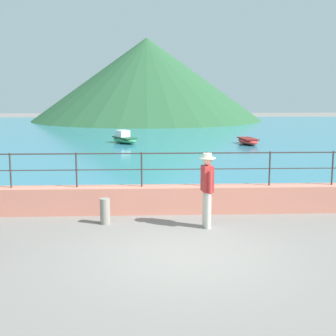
% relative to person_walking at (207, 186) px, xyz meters
% --- Properties ---
extents(ground_plane, '(120.00, 120.00, 0.00)m').
position_rel_person_walking_xyz_m(ground_plane, '(-0.69, -1.80, -0.98)').
color(ground_plane, slate).
extents(promenade_wall, '(20.00, 0.56, 0.70)m').
position_rel_person_walking_xyz_m(promenade_wall, '(-0.69, 1.40, -0.63)').
color(promenade_wall, tan).
rests_on(promenade_wall, ground).
extents(railing, '(18.44, 0.04, 0.90)m').
position_rel_person_walking_xyz_m(railing, '(-0.69, 1.40, 0.34)').
color(railing, '#383330').
rests_on(railing, promenade_wall).
extents(lake_water, '(64.00, 44.32, 0.06)m').
position_rel_person_walking_xyz_m(lake_water, '(-0.69, 24.04, -0.95)').
color(lake_water, teal).
rests_on(lake_water, ground).
extents(hill_main, '(24.90, 24.90, 8.84)m').
position_rel_person_walking_xyz_m(hill_main, '(-1.36, 40.64, 3.44)').
color(hill_main, '#285633').
rests_on(hill_main, ground).
extents(hill_secondary, '(15.41, 15.41, 5.66)m').
position_rel_person_walking_xyz_m(hill_secondary, '(-1.34, 43.78, 1.85)').
color(hill_secondary, '#285633').
rests_on(hill_secondary, ground).
extents(person_walking, '(0.38, 0.56, 1.75)m').
position_rel_person_walking_xyz_m(person_walking, '(0.00, 0.00, 0.00)').
color(person_walking, beige).
rests_on(person_walking, ground).
extents(bollard, '(0.24, 0.24, 0.62)m').
position_rel_person_walking_xyz_m(bollard, '(-2.40, 0.40, -0.67)').
color(bollard, gray).
rests_on(bollard, ground).
extents(boat_0, '(1.19, 2.40, 0.36)m').
position_rel_person_walking_xyz_m(boat_0, '(4.56, 16.51, -0.72)').
color(boat_0, red).
rests_on(boat_0, lake_water).
extents(boat_2, '(1.97, 2.43, 0.76)m').
position_rel_person_walking_xyz_m(boat_2, '(-2.76, 17.50, -0.65)').
color(boat_2, '#338C59').
rests_on(boat_2, lake_water).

